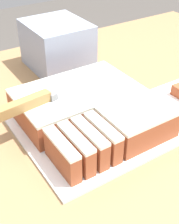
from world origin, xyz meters
TOP-DOWN VIEW (x-y plane):
  - cake_board at (-0.08, 0.04)m, footprint 0.31×0.32m
  - cake at (-0.07, 0.05)m, footprint 0.27×0.28m
  - knife at (-0.18, 0.09)m, footprint 0.30×0.06m
  - storage_box at (0.01, 0.35)m, footprint 0.16×0.18m

SIDE VIEW (x-z plane):
  - cake_board at x=-0.08m, z-range 0.91..0.91m
  - cake at x=-0.07m, z-range 0.91..0.98m
  - storage_box at x=0.01m, z-range 0.91..1.04m
  - knife at x=-0.18m, z-range 0.98..1.00m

